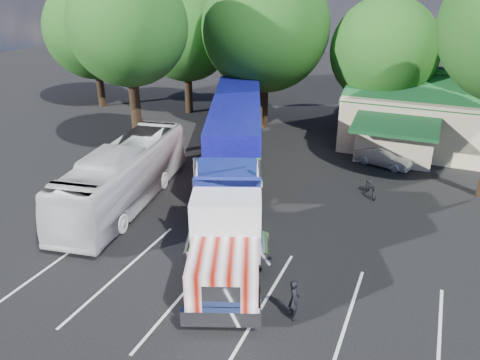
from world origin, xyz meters
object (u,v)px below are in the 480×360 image
at_px(semi_truck, 235,144).
at_px(tour_bus, 125,175).
at_px(silver_sedan, 384,158).
at_px(bicycle, 372,187).
at_px(woman, 294,299).

distance_m(semi_truck, tour_bus, 6.51).
height_order(semi_truck, silver_sedan, semi_truck).
bearing_deg(bicycle, silver_sedan, 65.40).
xyz_separation_m(bicycle, silver_sedan, (0.02, 4.96, 0.10)).
bearing_deg(woman, bicycle, -36.03).
relative_size(woman, tour_bus, 0.14).
bearing_deg(silver_sedan, woman, -166.34).
bearing_deg(silver_sedan, tour_bus, 149.33).
bearing_deg(semi_truck, woman, -77.33).
height_order(woman, silver_sedan, woman).
distance_m(woman, silver_sedan, 17.03).
height_order(semi_truck, tour_bus, semi_truck).
relative_size(semi_truck, tour_bus, 1.90).
distance_m(woman, bicycle, 12.09).
bearing_deg(tour_bus, bicycle, 17.26).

